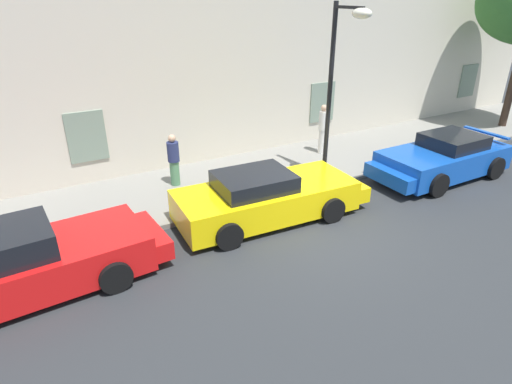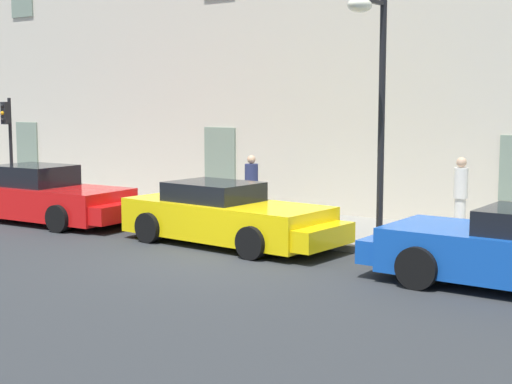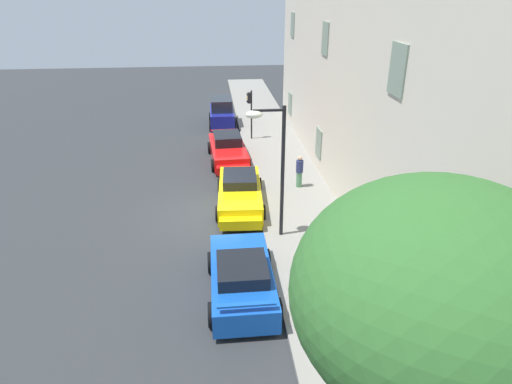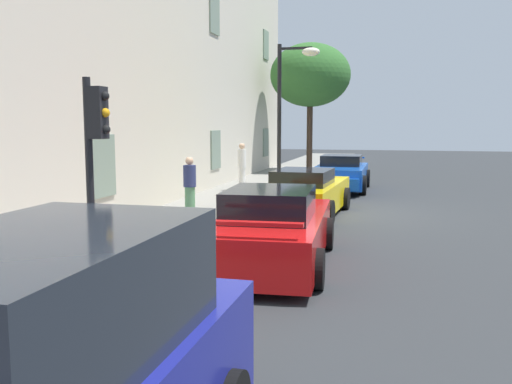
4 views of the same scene
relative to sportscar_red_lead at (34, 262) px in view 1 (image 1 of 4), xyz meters
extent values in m
plane|color=#2B2D30|center=(6.29, -1.09, -0.63)|extent=(80.00, 80.00, 0.00)
cube|color=gray|center=(6.29, 2.84, -0.56)|extent=(60.00, 3.65, 0.14)
cube|color=gray|center=(1.96, 4.64, 0.97)|extent=(1.10, 0.06, 1.50)
cube|color=gray|center=(10.62, 4.64, 0.97)|extent=(1.10, 0.06, 1.50)
cube|color=gray|center=(19.28, 4.64, 0.97)|extent=(1.10, 0.06, 1.50)
cube|color=red|center=(-0.16, -0.01, -0.08)|extent=(4.78, 2.13, 0.78)
cube|color=red|center=(1.89, 0.11, -0.18)|extent=(1.50, 1.78, 0.43)
cylinder|color=black|center=(1.23, 1.00, -0.29)|extent=(0.68, 0.28, 0.67)
cylinder|color=black|center=(1.34, -0.85, -0.29)|extent=(0.68, 0.28, 0.67)
cube|color=yellow|center=(5.51, 0.27, -0.08)|extent=(4.79, 2.10, 0.77)
cube|color=black|center=(5.15, 0.29, 0.51)|extent=(1.96, 1.57, 0.41)
cube|color=yellow|center=(7.57, 0.16, -0.17)|extent=(1.50, 1.77, 0.42)
cylinder|color=black|center=(7.01, 1.11, -0.29)|extent=(0.69, 0.28, 0.67)
cylinder|color=black|center=(6.91, -0.73, -0.29)|extent=(0.69, 0.28, 0.67)
cylinder|color=black|center=(4.10, 1.27, -0.29)|extent=(0.69, 0.28, 0.67)
cylinder|color=black|center=(4.00, -0.57, -0.29)|extent=(0.69, 0.28, 0.67)
cube|color=#144CB2|center=(11.88, -0.12, -0.05)|extent=(4.32, 1.90, 0.77)
cube|color=black|center=(12.21, -0.12, 0.54)|extent=(1.73, 1.52, 0.41)
cube|color=#144CB2|center=(9.98, -0.12, -0.15)|extent=(1.30, 1.75, 0.42)
cube|color=#144CB2|center=(13.87, -0.12, 0.55)|extent=(0.16, 1.61, 0.06)
cylinder|color=black|center=(10.54, -1.06, -0.26)|extent=(0.73, 0.24, 0.73)
cylinder|color=black|center=(10.55, 0.83, -0.26)|extent=(0.73, 0.24, 0.73)
cylinder|color=black|center=(13.22, -1.07, -0.26)|extent=(0.73, 0.24, 0.73)
cylinder|color=black|center=(13.22, 0.83, -0.26)|extent=(0.73, 0.24, 0.73)
cylinder|color=black|center=(8.51, 1.67, 2.06)|extent=(0.14, 0.14, 5.10)
cube|color=black|center=(8.51, 1.12, 4.46)|extent=(0.08, 1.10, 0.08)
ellipsoid|color=#EAE5C6|center=(8.51, 0.62, 4.33)|extent=(0.44, 0.60, 0.28)
cylinder|color=#4C7F59|center=(4.08, 3.24, -0.11)|extent=(0.38, 0.38, 0.76)
cylinder|color=navy|center=(4.08, 3.24, 0.57)|extent=(0.47, 0.47, 0.59)
sphere|color=tan|center=(4.08, 3.24, 0.98)|extent=(0.22, 0.22, 0.22)
cylinder|color=silver|center=(9.66, 3.30, -0.05)|extent=(0.31, 0.31, 0.87)
cylinder|color=silver|center=(9.66, 3.30, 0.71)|extent=(0.39, 0.39, 0.67)
sphere|color=tan|center=(9.66, 3.30, 1.17)|extent=(0.22, 0.22, 0.22)
camera|label=1|loc=(0.32, -8.30, 4.87)|focal=30.04mm
camera|label=2|loc=(15.51, -12.80, 2.53)|focal=53.47mm
camera|label=3|loc=(23.32, -0.84, 8.30)|focal=30.93mm
camera|label=4|loc=(-10.07, -2.17, 1.99)|focal=38.98mm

